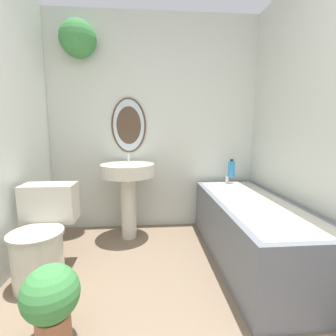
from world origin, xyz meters
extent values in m
cube|color=silver|center=(0.00, 2.47, 1.20)|extent=(2.45, 0.06, 2.40)
ellipsoid|color=#4C3828|center=(-0.29, 2.42, 1.19)|extent=(0.39, 0.02, 0.61)
ellipsoid|color=silver|center=(-0.29, 2.42, 1.19)|extent=(0.35, 0.01, 0.57)
cylinder|color=#9E6042|center=(-0.77, 2.33, 2.14)|extent=(0.17, 0.17, 0.09)
sphere|color=#3D8442|center=(-0.77, 2.33, 2.05)|extent=(0.37, 0.37, 0.37)
cube|color=silver|center=(1.19, 1.22, 1.20)|extent=(0.06, 2.56, 2.40)
cylinder|color=beige|center=(-0.89, 1.36, 0.19)|extent=(0.35, 0.35, 0.39)
cylinder|color=#B1ADA0|center=(-0.89, 1.36, 0.40)|extent=(0.38, 0.38, 0.02)
cube|color=beige|center=(-0.89, 1.64, 0.54)|extent=(0.42, 0.22, 0.31)
cylinder|color=beige|center=(-0.29, 2.12, 0.33)|extent=(0.16, 0.16, 0.67)
cylinder|color=beige|center=(-0.29, 2.12, 0.73)|extent=(0.55, 0.55, 0.13)
cylinder|color=silver|center=(-0.29, 2.27, 0.84)|extent=(0.02, 0.02, 0.10)
cube|color=slate|center=(0.82, 1.58, 0.27)|extent=(0.65, 1.62, 0.53)
cube|color=beige|center=(0.82, 1.58, 0.52)|extent=(0.55, 1.52, 0.04)
cylinder|color=silver|center=(0.82, 2.29, 0.57)|extent=(0.04, 0.04, 0.08)
cylinder|color=#2D84C6|center=(0.86, 2.28, 0.70)|extent=(0.07, 0.07, 0.18)
cylinder|color=black|center=(0.86, 2.28, 0.80)|extent=(0.04, 0.04, 0.02)
cylinder|color=#9E6042|center=(-0.59, 0.82, 0.09)|extent=(0.18, 0.18, 0.17)
sphere|color=#3D8442|center=(-0.59, 0.82, 0.30)|extent=(0.30, 0.30, 0.30)
camera|label=1|loc=(-0.08, -0.37, 1.14)|focal=26.00mm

